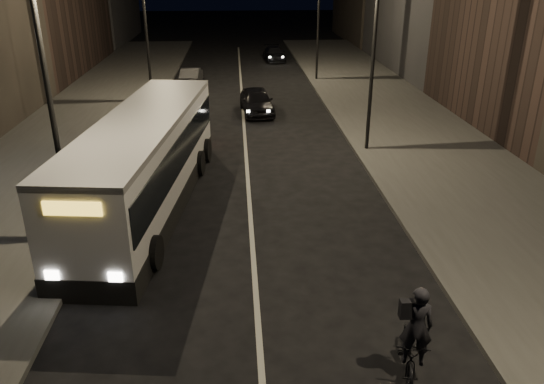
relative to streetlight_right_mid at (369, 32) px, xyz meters
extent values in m
plane|color=black|center=(-5.33, -12.00, -5.36)|extent=(180.00, 180.00, 0.00)
cube|color=#393836|center=(3.17, 2.00, -5.28)|extent=(7.00, 70.00, 0.16)
cube|color=#393836|center=(-13.83, 2.00, -5.28)|extent=(7.00, 70.00, 0.16)
cylinder|color=black|center=(0.27, 0.00, -1.20)|extent=(0.16, 0.16, 8.00)
cylinder|color=black|center=(0.27, 16.00, -1.20)|extent=(0.16, 0.16, 8.00)
cylinder|color=black|center=(-10.93, -8.00, -1.20)|extent=(0.16, 0.16, 8.00)
cylinder|color=black|center=(-10.93, 10.00, -1.20)|extent=(0.16, 0.16, 8.00)
cube|color=silver|center=(-8.93, -5.31, -3.74)|extent=(3.98, 12.40, 3.25)
cube|color=black|center=(-8.93, -5.31, -3.28)|extent=(4.01, 12.00, 1.17)
cube|color=silver|center=(-8.93, -5.31, -2.16)|extent=(4.00, 12.40, 0.18)
cube|color=gold|center=(-9.66, -11.36, -2.62)|extent=(1.43, 0.29, 0.36)
cylinder|color=black|center=(-10.70, -9.40, -4.85)|extent=(0.47, 1.05, 1.02)
cylinder|color=black|center=(-8.18, -9.70, -4.85)|extent=(0.47, 1.05, 1.02)
cylinder|color=black|center=(-9.73, -1.33, -4.85)|extent=(0.47, 1.05, 1.02)
cylinder|color=black|center=(-7.21, -1.64, -4.85)|extent=(0.47, 1.05, 1.02)
imported|color=black|center=(-2.18, -14.26, -4.85)|extent=(1.10, 2.04, 1.02)
imported|color=black|center=(-2.18, -14.46, -4.06)|extent=(0.76, 0.59, 1.86)
imported|color=black|center=(-4.53, 7.08, -4.64)|extent=(2.08, 4.39, 1.45)
imported|color=#313133|center=(-8.85, 15.18, -4.74)|extent=(1.47, 3.81, 1.24)
imported|color=black|center=(-2.19, 24.82, -4.77)|extent=(1.94, 4.19, 1.18)
camera|label=1|loc=(-5.72, -23.02, 2.75)|focal=35.00mm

